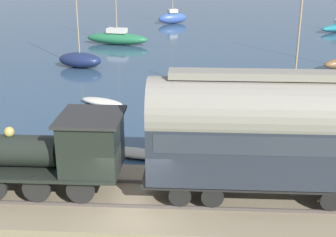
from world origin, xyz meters
TOP-DOWN VIEW (x-y plane):
  - ground_plane at (0.00, 0.00)m, footprint 200.00×200.00m
  - harbor_water at (43.78, 0.00)m, footprint 80.00×80.00m
  - rail_embankment at (1.00, 0.00)m, footprint 4.95×56.00m
  - steam_locomotive at (1.00, 2.78)m, footprint 2.42×6.10m
  - passenger_coach at (1.00, -4.54)m, footprint 2.30×8.69m
  - sailboat_red at (10.07, -7.11)m, footprint 3.39×4.52m
  - sailboat_green at (32.45, 5.85)m, footprint 2.91×6.57m
  - sailboat_navy at (22.49, 7.24)m, footprint 2.41×3.88m
  - sailboat_blue at (46.99, 1.00)m, footprint 2.96×4.07m
  - rowboat_off_pier at (12.94, 3.65)m, footprint 2.06×3.02m
  - rowboat_near_shore at (5.55, 0.67)m, footprint 1.68×3.10m
  - rowboat_mid_harbor at (6.94, -3.86)m, footprint 2.61×2.83m

SIDE VIEW (x-z plane):
  - ground_plane at x=0.00m, z-range 0.00..0.00m
  - harbor_water at x=43.78m, z-range 0.00..0.01m
  - rowboat_near_shore at x=5.55m, z-range 0.01..0.33m
  - rowboat_off_pier at x=12.94m, z-range 0.01..0.40m
  - rowboat_mid_harbor at x=6.94m, z-range 0.01..0.45m
  - rail_embankment at x=1.00m, z-range -0.06..0.64m
  - sailboat_navy at x=22.49m, z-range -3.68..4.99m
  - sailboat_green at x=32.45m, z-range -3.86..5.20m
  - sailboat_red at x=10.07m, z-range -3.88..5.45m
  - sailboat_blue at x=46.99m, z-range -3.08..4.65m
  - steam_locomotive at x=1.00m, z-range 0.73..3.87m
  - passenger_coach at x=1.00m, z-range 0.92..5.41m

